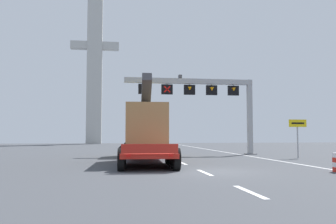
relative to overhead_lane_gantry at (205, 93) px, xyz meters
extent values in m
plane|color=#424449|center=(-3.20, -13.82, -5.40)|extent=(112.00, 112.00, 0.00)
cube|color=silver|center=(-3.65, -19.82, -5.39)|extent=(0.20, 2.60, 0.01)
cube|color=silver|center=(-3.65, -14.23, -5.39)|extent=(0.20, 2.60, 0.01)
cube|color=silver|center=(-3.65, -8.64, -5.39)|extent=(0.20, 2.60, 0.01)
cube|color=silver|center=(-3.65, -3.05, -5.39)|extent=(0.20, 2.60, 0.01)
cube|color=silver|center=(-3.65, 2.54, -5.39)|extent=(0.20, 2.60, 0.01)
cube|color=silver|center=(-3.65, 8.13, -5.39)|extent=(0.20, 2.60, 0.01)
cube|color=silver|center=(-3.65, 13.72, -5.39)|extent=(0.20, 2.60, 0.01)
cube|color=silver|center=(-3.65, 19.32, -5.39)|extent=(0.20, 2.60, 0.01)
cube|color=silver|center=(-3.65, 24.91, -5.39)|extent=(0.20, 2.60, 0.01)
cube|color=silver|center=(-3.65, 30.50, -5.39)|extent=(0.20, 2.60, 0.01)
cube|color=silver|center=(-3.65, 36.09, -5.39)|extent=(0.20, 2.60, 0.01)
cube|color=silver|center=(-3.65, 41.68, -5.39)|extent=(0.20, 2.60, 0.01)
cube|color=silver|center=(-3.65, 47.27, -5.39)|extent=(0.20, 2.60, 0.01)
cube|color=silver|center=(3.00, -1.82, -5.39)|extent=(0.20, 63.00, 0.01)
cube|color=#9EA0A5|center=(4.10, 0.00, -2.07)|extent=(0.40, 0.40, 6.65)
cube|color=slate|center=(4.10, 0.00, -5.36)|extent=(0.90, 0.90, 0.08)
cube|color=#9EA0A5|center=(-1.38, 0.00, 1.00)|extent=(11.35, 0.44, 0.44)
cube|color=#4C4C51|center=(-2.21, 0.00, 1.40)|extent=(0.28, 0.40, 0.28)
cube|color=black|center=(2.60, 0.00, 0.25)|extent=(0.98, 0.24, 0.86)
cube|color=#9EA0A5|center=(2.60, 0.00, 0.73)|extent=(0.08, 0.08, 0.16)
cone|color=orange|center=(2.60, -0.13, 0.34)|extent=(0.35, 0.35, 0.30)
cube|color=black|center=(0.61, 0.00, 0.25)|extent=(0.98, 0.24, 0.86)
cube|color=#9EA0A5|center=(0.61, 0.00, 0.73)|extent=(0.08, 0.08, 0.16)
cone|color=orange|center=(0.61, -0.13, 0.34)|extent=(0.35, 0.35, 0.30)
cube|color=black|center=(-1.38, 0.00, 0.25)|extent=(0.98, 0.24, 0.86)
cube|color=#9EA0A5|center=(-1.38, 0.00, 0.73)|extent=(0.08, 0.08, 0.16)
cone|color=orange|center=(-1.38, -0.13, 0.34)|extent=(0.35, 0.35, 0.30)
cube|color=black|center=(-3.36, 0.00, 0.25)|extent=(0.98, 0.24, 0.86)
cube|color=#9EA0A5|center=(-3.36, 0.00, 0.73)|extent=(0.08, 0.08, 0.16)
cube|color=red|center=(-3.36, -0.13, 0.25)|extent=(0.59, 0.02, 0.59)
cube|color=red|center=(-3.36, -0.13, 0.25)|extent=(0.59, 0.02, 0.59)
cube|color=black|center=(-5.35, 0.00, 0.25)|extent=(0.98, 0.24, 0.86)
cube|color=#9EA0A5|center=(-5.35, 0.00, 0.73)|extent=(0.08, 0.08, 0.16)
cone|color=orange|center=(-5.35, -0.13, 0.34)|extent=(0.35, 0.35, 0.30)
cube|color=red|center=(-5.90, -8.49, -4.67)|extent=(3.28, 10.52, 0.24)
cube|color=red|center=(-6.15, -13.77, -4.30)|extent=(2.66, 0.20, 0.44)
cylinder|color=black|center=(-7.46, -12.93, -4.85)|extent=(0.37, 1.11, 1.10)
cylinder|color=black|center=(-4.76, -13.05, -4.85)|extent=(0.37, 1.11, 1.10)
cylinder|color=black|center=(-7.41, -11.88, -4.85)|extent=(0.37, 1.11, 1.10)
cylinder|color=black|center=(-4.71, -12.00, -4.85)|extent=(0.37, 1.11, 1.10)
cylinder|color=black|center=(-7.36, -10.83, -4.85)|extent=(0.37, 1.11, 1.10)
cylinder|color=black|center=(-4.66, -10.95, -4.85)|extent=(0.37, 1.11, 1.10)
cylinder|color=black|center=(-7.31, -9.78, -4.85)|extent=(0.37, 1.11, 1.10)
cylinder|color=black|center=(-4.61, -9.91, -4.85)|extent=(0.37, 1.11, 1.10)
cylinder|color=black|center=(-7.26, -8.73, -4.85)|extent=(0.37, 1.11, 1.10)
cylinder|color=black|center=(-4.56, -8.86, -4.85)|extent=(0.37, 1.11, 1.10)
cube|color=gold|center=(-5.57, -1.40, -3.30)|extent=(2.72, 3.32, 3.10)
cube|color=black|center=(-5.57, -1.40, -2.60)|extent=(2.75, 3.34, 0.60)
cylinder|color=black|center=(-6.81, -0.46, -4.85)|extent=(0.39, 1.11, 1.10)
cylinder|color=black|center=(-4.24, -0.58, -4.85)|extent=(0.39, 1.11, 1.10)
cylinder|color=black|center=(-6.90, -2.46, -4.85)|extent=(0.39, 1.11, 1.10)
cylinder|color=black|center=(-4.33, -2.58, -4.85)|extent=(0.39, 1.11, 1.10)
cube|color=#9E7A47|center=(-5.88, -8.09, -3.20)|extent=(2.65, 5.83, 2.70)
cube|color=#2D2D33|center=(-5.92, -8.95, -1.25)|extent=(0.70, 2.97, 2.29)
cube|color=red|center=(-7.13, -13.76, -4.60)|extent=(0.20, 0.07, 0.12)
cube|color=red|center=(-5.17, -13.85, -4.60)|extent=(0.20, 0.07, 0.12)
cylinder|color=#9EA0A5|center=(5.66, -5.48, -3.96)|extent=(0.10, 0.10, 2.87)
cube|color=yellow|center=(5.66, -5.54, -2.81)|extent=(1.37, 0.06, 0.55)
cube|color=black|center=(5.66, -5.57, -2.81)|extent=(0.99, 0.01, 0.12)
cube|color=#B7B7B2|center=(-11.77, 37.86, 9.58)|extent=(2.80, 2.00, 29.95)
cube|color=#B7B7B2|center=(-11.77, 37.86, 13.17)|extent=(9.00, 1.60, 1.40)
camera|label=1|loc=(-7.73, -30.41, -3.63)|focal=38.25mm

